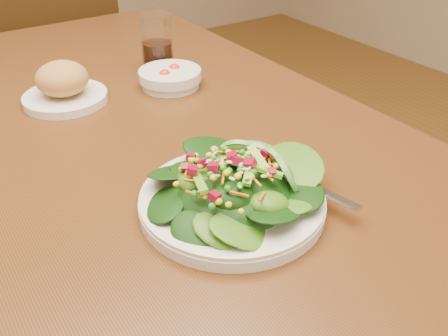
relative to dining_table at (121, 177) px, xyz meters
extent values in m
cube|color=#572D14|center=(0.00, 0.00, 0.08)|extent=(0.90, 1.40, 0.04)
cylinder|color=#321E0D|center=(0.39, 0.64, -0.29)|extent=(0.07, 0.07, 0.71)
cube|color=#321E0D|center=(0.22, 1.20, -0.18)|extent=(0.51, 0.51, 0.04)
cylinder|color=#321E0D|center=(0.44, 1.37, -0.42)|extent=(0.04, 0.04, 0.45)
cylinder|color=#321E0D|center=(0.05, 1.41, -0.42)|extent=(0.04, 0.04, 0.45)
cylinder|color=#321E0D|center=(0.40, 0.98, -0.42)|extent=(0.04, 0.04, 0.45)
cylinder|color=#321E0D|center=(0.00, 1.02, -0.42)|extent=(0.04, 0.04, 0.45)
cube|color=#321E0D|center=(0.20, 0.98, 0.10)|extent=(0.44, 0.08, 0.51)
cylinder|color=silver|center=(0.04, -0.31, 0.11)|extent=(0.26, 0.26, 0.02)
ellipsoid|color=black|center=(0.04, -0.31, 0.14)|extent=(0.18, 0.18, 0.04)
cube|color=silver|center=(0.15, -0.34, 0.12)|extent=(0.05, 0.18, 0.01)
cylinder|color=silver|center=(-0.03, 0.16, 0.11)|extent=(0.16, 0.16, 0.02)
ellipsoid|color=#BF8143|center=(-0.03, 0.16, 0.15)|extent=(0.10, 0.10, 0.07)
cylinder|color=silver|center=(0.18, 0.12, 0.12)|extent=(0.13, 0.13, 0.04)
sphere|color=red|center=(0.19, 0.12, 0.13)|extent=(0.03, 0.03, 0.03)
sphere|color=red|center=(0.16, 0.11, 0.13)|extent=(0.03, 0.03, 0.03)
cylinder|color=silver|center=(0.20, 0.22, 0.16)|extent=(0.07, 0.07, 0.12)
cylinder|color=black|center=(0.20, 0.22, 0.13)|extent=(0.06, 0.06, 0.06)
camera|label=1|loc=(-0.28, -0.76, 0.52)|focal=40.00mm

